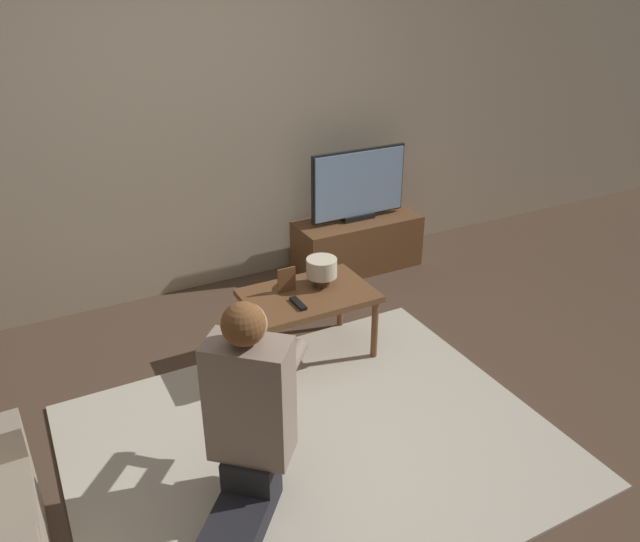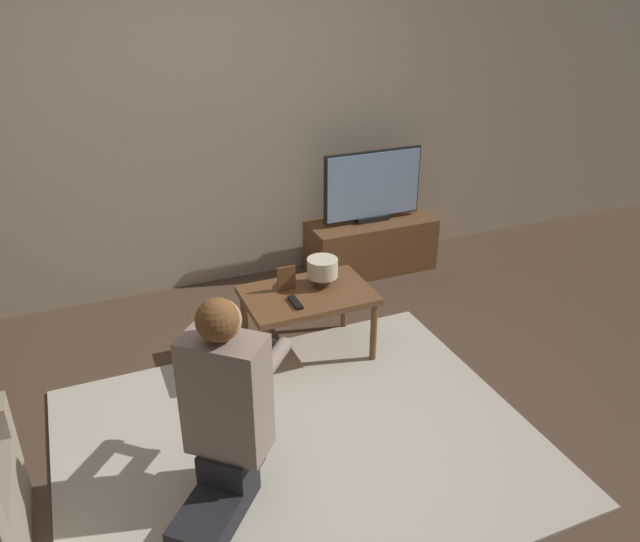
# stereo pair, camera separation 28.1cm
# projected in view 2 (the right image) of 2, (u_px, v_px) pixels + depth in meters

# --- Properties ---
(ground_plane) EXTENTS (10.00, 10.00, 0.00)m
(ground_plane) POSITION_uv_depth(u_px,v_px,m) (300.00, 445.00, 3.08)
(ground_plane) COLOR brown
(wall_back) EXTENTS (10.00, 0.06, 2.60)m
(wall_back) POSITION_uv_depth(u_px,v_px,m) (192.00, 104.00, 4.09)
(wall_back) COLOR tan
(wall_back) RESTS_ON ground_plane
(rug) EXTENTS (2.28, 1.83, 0.02)m
(rug) POSITION_uv_depth(u_px,v_px,m) (300.00, 444.00, 3.07)
(rug) COLOR beige
(rug) RESTS_ON ground_plane
(tv_stand) EXTENTS (0.96, 0.39, 0.40)m
(tv_stand) POSITION_uv_depth(u_px,v_px,m) (371.00, 245.00, 4.75)
(tv_stand) COLOR brown
(tv_stand) RESTS_ON ground_plane
(tv) EXTENTS (0.77, 0.08, 0.54)m
(tv) POSITION_uv_depth(u_px,v_px,m) (373.00, 186.00, 4.55)
(tv) COLOR black
(tv) RESTS_ON tv_stand
(coffee_table) EXTENTS (0.74, 0.49, 0.43)m
(coffee_table) POSITION_uv_depth(u_px,v_px,m) (308.00, 300.00, 3.62)
(coffee_table) COLOR brown
(coffee_table) RESTS_ON ground_plane
(person_kneeling) EXTENTS (0.71, 0.76, 0.98)m
(person_kneeling) POSITION_uv_depth(u_px,v_px,m) (225.00, 408.00, 2.57)
(person_kneeling) COLOR #232328
(person_kneeling) RESTS_ON rug
(picture_frame) EXTENTS (0.11, 0.01, 0.15)m
(picture_frame) POSITION_uv_depth(u_px,v_px,m) (286.00, 279.00, 3.59)
(picture_frame) COLOR brown
(picture_frame) RESTS_ON coffee_table
(table_lamp) EXTENTS (0.18, 0.18, 0.17)m
(table_lamp) POSITION_uv_depth(u_px,v_px,m) (322.00, 269.00, 3.63)
(table_lamp) COLOR #4C3823
(table_lamp) RESTS_ON coffee_table
(remote) EXTENTS (0.04, 0.15, 0.02)m
(remote) POSITION_uv_depth(u_px,v_px,m) (295.00, 302.00, 3.47)
(remote) COLOR black
(remote) RESTS_ON coffee_table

